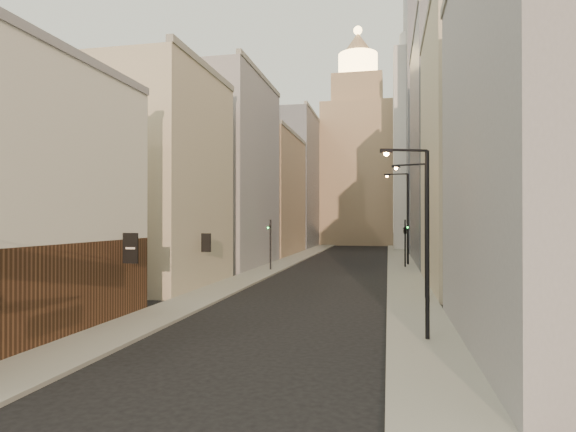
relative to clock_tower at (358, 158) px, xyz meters
The scene contains 16 objects.
sidewalk_left 41.32m from the clock_tower, 98.46° to the right, with size 3.00×140.00×0.15m, color gray.
sidewalk_right 41.64m from the clock_tower, 78.54° to the right, with size 3.00×140.00×0.15m, color gray.
left_bldg_beige 67.60m from the clock_tower, 99.46° to the right, with size 8.00×12.00×16.00m, color #B6AB8F.
left_bldg_grey 51.76m from the clock_tower, 102.41° to the right, with size 8.00×16.00×20.00m, color gray.
left_bldg_tan 35.05m from the clock_tower, 108.97° to the right, with size 8.00×18.00×17.00m, color #9D8466.
left_bldg_wingrid 17.23m from the clock_tower, 132.51° to the right, with size 8.00×20.00×24.00m, color gray.
right_bldg_beige 63.81m from the clock_tower, 78.16° to the right, with size 8.00×16.00×20.00m, color #B6AB8F.
right_bldg_wingrid 44.21m from the clock_tower, 72.80° to the right, with size 8.00×20.00×26.00m, color gray.
highrise 24.93m from the clock_tower, 36.38° to the right, with size 21.00×23.00×51.20m.
clock_tower is the anchor object (origin of this frame).
white_tower 17.83m from the clock_tower, 51.84° to the right, with size 8.00×8.00×41.50m.
streetlamp_near 80.67m from the clock_tower, 84.63° to the right, with size 1.97×0.87×7.87m.
streetlamp_mid 70.04m from the clock_tower, 83.18° to the right, with size 2.19×0.75×8.53m.
streetlamp_far 47.97m from the clock_tower, 80.21° to the right, with size 2.64×0.34×10.04m.
traffic_light_left 56.05m from the clock_tower, 95.47° to the right, with size 0.54×0.43×5.00m.
traffic_light_right 51.14m from the clock_tower, 80.91° to the right, with size 0.76×0.76×5.00m.
Camera 1 is at (5.08, -7.48, 5.00)m, focal length 30.00 mm.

